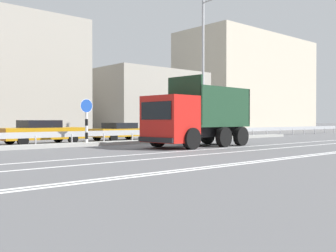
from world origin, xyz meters
name	(u,v)px	position (x,y,z in m)	size (l,w,h in m)	color
ground_plane	(160,146)	(0.00, 0.00, 0.00)	(320.00, 320.00, 0.00)	#565659
lane_strip_0	(225,148)	(1.38, -3.43, 0.00)	(57.70, 0.16, 0.01)	silver
lane_strip_1	(255,150)	(1.38, -5.24, 0.00)	(57.70, 0.16, 0.01)	silver
lane_strip_2	(314,154)	(1.38, -8.17, 0.00)	(57.70, 0.16, 0.01)	silver
lane_strip_3	(320,155)	(1.38, -8.47, 0.00)	(57.70, 0.16, 0.01)	silver
median_island	(129,142)	(0.00, 2.84, 0.09)	(31.73, 1.10, 0.18)	gray
median_guardrail	(118,134)	(0.00, 3.97, 0.57)	(57.70, 0.09, 0.78)	#9EA0A5
dump_truck	(188,121)	(0.54, -1.68, 1.34)	(6.44, 2.97, 3.68)	red
median_road_sign	(87,121)	(-2.86, 2.84, 1.37)	(0.77, 0.16, 2.58)	white
street_lamp_1	(205,63)	(6.29, 2.56, 5.41)	(0.71, 2.46, 9.78)	#ADADB2
parked_car_3	(41,132)	(-4.19, 5.73, 0.73)	(4.94, 2.14, 1.41)	#B27A14
parked_car_4	(121,131)	(1.72, 6.17, 0.65)	(4.65, 2.25, 1.23)	#B27A14
parked_car_5	(176,128)	(6.86, 6.13, 0.78)	(4.11, 1.96, 1.55)	navy
parked_car_6	(220,129)	(11.59, 5.76, 0.70)	(3.86, 2.02, 1.38)	#B27A14
background_building_1	(136,104)	(10.26, 15.85, 3.09)	(10.62, 10.92, 6.17)	gray
background_building_2	(248,84)	(33.63, 19.46, 6.74)	(21.70, 9.97, 13.48)	#B7AD99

